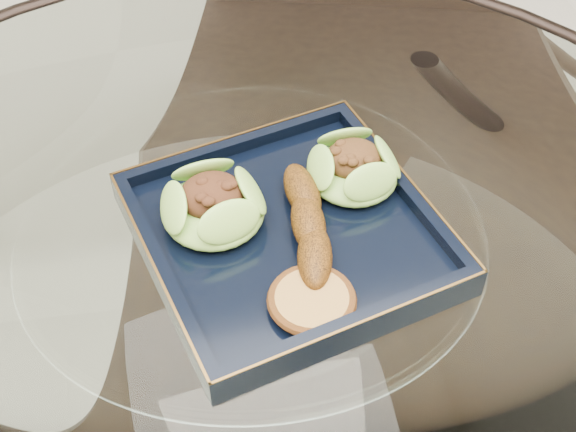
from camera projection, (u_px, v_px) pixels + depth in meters
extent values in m
cylinder|color=white|center=(253.00, 272.00, 0.77)|extent=(1.10, 1.10, 0.01)
torus|color=black|center=(253.00, 272.00, 0.77)|extent=(1.13, 1.13, 0.02)
cylinder|color=black|center=(394.00, 257.00, 1.28)|extent=(0.04, 0.04, 0.75)
cylinder|color=black|center=(37.00, 327.00, 1.19)|extent=(0.04, 0.04, 0.75)
cube|color=black|center=(338.00, 205.00, 1.24)|extent=(0.51, 0.51, 0.04)
cylinder|color=black|center=(222.00, 378.00, 1.31)|extent=(0.03, 0.03, 0.44)
cylinder|color=black|center=(438.00, 390.00, 1.29)|extent=(0.03, 0.03, 0.44)
cylinder|color=black|center=(244.00, 221.00, 1.55)|extent=(0.03, 0.03, 0.44)
cylinder|color=black|center=(426.00, 230.00, 1.53)|extent=(0.03, 0.03, 0.44)
cube|color=black|center=(288.00, 237.00, 0.78)|extent=(0.32, 0.32, 0.02)
ellipsoid|color=olive|center=(213.00, 207.00, 0.77)|extent=(0.12, 0.12, 0.04)
ellipsoid|color=#5B932A|center=(353.00, 170.00, 0.81)|extent=(0.12, 0.12, 0.03)
ellipsoid|color=#6A390B|center=(308.00, 223.00, 0.76)|extent=(0.05, 0.16, 0.03)
cylinder|color=#A87038|center=(312.00, 301.00, 0.71)|extent=(0.09, 0.09, 0.01)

